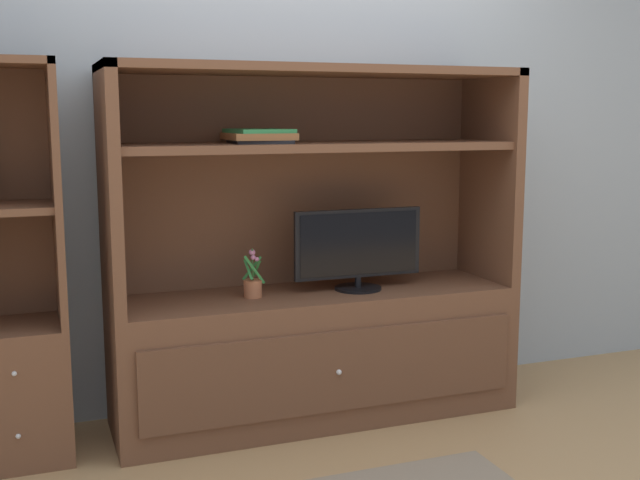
# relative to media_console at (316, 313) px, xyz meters

# --- Properties ---
(ground_plane) EXTENTS (8.00, 8.00, 0.00)m
(ground_plane) POSITION_rel_media_console_xyz_m (0.00, -0.41, -0.50)
(ground_plane) COLOR tan
(painted_rear_wall) EXTENTS (6.00, 0.10, 2.80)m
(painted_rear_wall) POSITION_rel_media_console_xyz_m (0.00, 0.34, 0.90)
(painted_rear_wall) COLOR #9EA8B2
(painted_rear_wall) RESTS_ON ground_plane
(media_console) EXTENTS (1.88, 0.56, 1.62)m
(media_console) POSITION_rel_media_console_xyz_m (0.00, 0.00, 0.00)
(media_console) COLOR brown
(media_console) RESTS_ON ground_plane
(tv_monitor) EXTENTS (0.63, 0.22, 0.38)m
(tv_monitor) POSITION_rel_media_console_xyz_m (0.20, -0.04, 0.30)
(tv_monitor) COLOR black
(tv_monitor) RESTS_ON media_console
(potted_plant) EXTENTS (0.10, 0.10, 0.22)m
(potted_plant) POSITION_rel_media_console_xyz_m (-0.31, -0.01, 0.16)
(potted_plant) COLOR #B26642
(potted_plant) RESTS_ON media_console
(magazine_stack) EXTENTS (0.28, 0.34, 0.06)m
(magazine_stack) POSITION_rel_media_console_xyz_m (-0.27, -0.00, 0.82)
(magazine_stack) COLOR black
(magazine_stack) RESTS_ON media_console
(bookshelf_tall) EXTENTS (0.42, 0.41, 1.63)m
(bookshelf_tall) POSITION_rel_media_console_xyz_m (-1.32, 0.00, 0.05)
(bookshelf_tall) COLOR brown
(bookshelf_tall) RESTS_ON ground_plane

